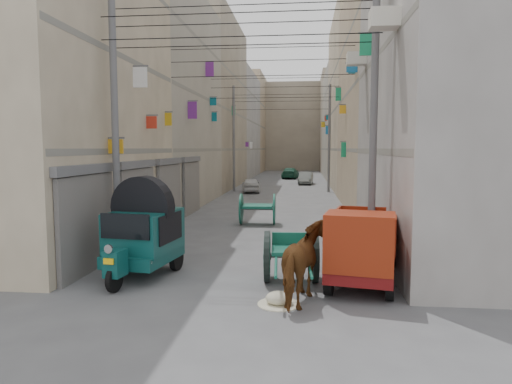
# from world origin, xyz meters

# --- Properties ---
(ground) EXTENTS (140.00, 140.00, 0.00)m
(ground) POSITION_xyz_m (0.00, 0.00, 0.00)
(ground) COLOR #4C4C4F
(ground) RESTS_ON ground
(building_row_left) EXTENTS (8.00, 62.00, 14.00)m
(building_row_left) POSITION_xyz_m (-8.00, 34.13, 6.46)
(building_row_left) COLOR beige
(building_row_left) RESTS_ON ground
(building_row_right) EXTENTS (8.00, 62.00, 14.00)m
(building_row_right) POSITION_xyz_m (8.00, 34.13, 6.46)
(building_row_right) COLOR #A6A09C
(building_row_right) RESTS_ON ground
(end_cap_building) EXTENTS (22.00, 10.00, 13.00)m
(end_cap_building) POSITION_xyz_m (0.00, 66.00, 6.50)
(end_cap_building) COLOR #9F937D
(end_cap_building) RESTS_ON ground
(shutters_left) EXTENTS (0.18, 14.40, 2.88)m
(shutters_left) POSITION_xyz_m (-3.92, 10.38, 1.49)
(shutters_left) COLOR #49494E
(shutters_left) RESTS_ON ground
(signboards) EXTENTS (8.22, 40.52, 5.67)m
(signboards) POSITION_xyz_m (-0.01, 21.66, 3.43)
(signboards) COLOR #0A6578
(signboards) RESTS_ON ground
(ac_units) EXTENTS (0.70, 6.55, 3.35)m
(ac_units) POSITION_xyz_m (3.65, 7.67, 7.43)
(ac_units) COLOR beige
(ac_units) RESTS_ON ground
(utility_poles) EXTENTS (7.40, 22.20, 8.00)m
(utility_poles) POSITION_xyz_m (0.00, 17.00, 4.00)
(utility_poles) COLOR #5E5E61
(utility_poles) RESTS_ON ground
(overhead_cables) EXTENTS (7.40, 22.52, 1.12)m
(overhead_cables) POSITION_xyz_m (0.00, 14.40, 6.77)
(overhead_cables) COLOR black
(overhead_cables) RESTS_ON ground
(auto_rickshaw) EXTENTS (1.86, 2.88, 1.97)m
(auto_rickshaw) POSITION_xyz_m (-2.35, 4.65, 1.16)
(auto_rickshaw) COLOR black
(auto_rickshaw) RESTS_ON ground
(tonga_cart) EXTENTS (1.38, 2.86, 1.27)m
(tonga_cart) POSITION_xyz_m (1.46, 4.49, 0.66)
(tonga_cart) COLOR black
(tonga_cart) RESTS_ON ground
(mini_truck) EXTENTS (2.10, 3.59, 1.89)m
(mini_truck) POSITION_xyz_m (3.13, 4.16, 0.91)
(mini_truck) COLOR black
(mini_truck) RESTS_ON ground
(second_cart) EXTENTS (1.55, 1.38, 1.34)m
(second_cart) POSITION_xyz_m (-0.23, 12.94, 0.71)
(second_cart) COLOR #135643
(second_cart) RESTS_ON ground
(feed_sack) EXTENTS (0.57, 0.46, 0.28)m
(feed_sack) POSITION_xyz_m (1.26, 2.80, 0.14)
(feed_sack) COLOR beige
(feed_sack) RESTS_ON ground
(horse) EXTENTS (1.31, 2.17, 1.71)m
(horse) POSITION_xyz_m (1.86, 3.00, 0.86)
(horse) COLOR brown
(horse) RESTS_ON ground
(distant_car_white) EXTENTS (1.72, 3.35, 1.09)m
(distant_car_white) POSITION_xyz_m (-2.22, 27.35, 0.55)
(distant_car_white) COLOR silver
(distant_car_white) RESTS_ON ground
(distant_car_grey) EXTENTS (1.45, 3.47, 1.12)m
(distant_car_grey) POSITION_xyz_m (1.92, 35.51, 0.56)
(distant_car_grey) COLOR #5E6361
(distant_car_grey) RESTS_ON ground
(distant_car_green) EXTENTS (1.94, 4.14, 1.17)m
(distant_car_green) POSITION_xyz_m (0.25, 43.46, 0.58)
(distant_car_green) COLOR #1C523C
(distant_car_green) RESTS_ON ground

